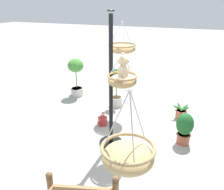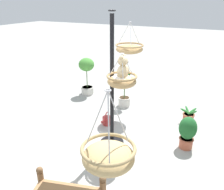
% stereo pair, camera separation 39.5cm
% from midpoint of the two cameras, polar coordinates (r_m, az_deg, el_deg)
% --- Properties ---
extents(ground_plane, '(40.00, 40.00, 0.00)m').
position_cam_midpoint_polar(ground_plane, '(4.50, -3.99, -12.46)').
color(ground_plane, '#9E9E99').
extents(display_pole_central, '(0.44, 0.44, 2.40)m').
position_cam_midpoint_polar(display_pole_central, '(4.23, -2.92, -3.23)').
color(display_pole_central, black).
rests_on(display_pole_central, ground).
extents(hanging_basket_with_teddy, '(0.49, 0.49, 0.55)m').
position_cam_midpoint_polar(hanging_basket_with_teddy, '(3.79, -0.51, 3.55)').
color(hanging_basket_with_teddy, tan).
extents(teddy_bear, '(0.28, 0.25, 0.41)m').
position_cam_midpoint_polar(teddy_bear, '(3.73, -0.22, 6.15)').
color(teddy_bear, '#D1B789').
extents(hanging_basket_left_high, '(0.61, 0.61, 0.67)m').
position_cam_midpoint_polar(hanging_basket_left_high, '(5.23, 0.24, 11.20)').
color(hanging_basket_left_high, tan).
extents(hanging_basket_right_low, '(0.54, 0.54, 0.82)m').
position_cam_midpoint_polar(hanging_basket_right_low, '(2.37, -1.07, -14.52)').
color(hanging_basket_right_low, tan).
extents(potted_plant_flowering_red, '(0.33, 0.33, 0.97)m').
position_cam_midpoint_polar(potted_plant_flowering_red, '(5.94, -0.85, 1.29)').
color(potted_plant_flowering_red, beige).
rests_on(potted_plant_flowering_red, ground).
extents(potted_plant_tall_leafy, '(0.36, 0.39, 0.35)m').
position_cam_midpoint_polar(potted_plant_tall_leafy, '(5.57, 14.36, -4.22)').
color(potted_plant_tall_leafy, '#BC6042').
rests_on(potted_plant_tall_leafy, ground).
extents(potted_plant_bushy_green, '(0.43, 0.43, 1.05)m').
position_cam_midpoint_polar(potted_plant_bushy_green, '(6.67, -10.36, 5.02)').
color(potted_plant_bushy_green, beige).
rests_on(potted_plant_bushy_green, ground).
extents(potted_plant_conical_shrub, '(0.32, 0.32, 0.62)m').
position_cam_midpoint_polar(potted_plant_conical_shrub, '(4.57, 14.73, -7.66)').
color(potted_plant_conical_shrub, '#AD563D').
rests_on(potted_plant_conical_shrub, ground).
extents(watering_can, '(0.35, 0.20, 0.30)m').
position_cam_midpoint_polar(watering_can, '(5.17, -4.53, -6.25)').
color(watering_can, '#B23333').
rests_on(watering_can, ground).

